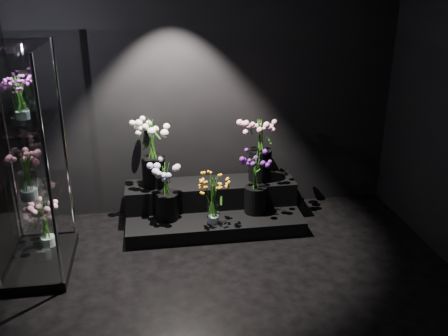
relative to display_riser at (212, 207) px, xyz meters
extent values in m
plane|color=black|center=(0.05, -1.64, -0.17)|extent=(4.00, 4.00, 0.00)
plane|color=black|center=(0.05, 0.36, 1.23)|extent=(4.00, 0.00, 4.00)
cube|color=black|center=(0.00, -0.09, -0.09)|extent=(1.82, 0.81, 0.15)
cube|color=black|center=(0.00, 0.11, 0.11)|extent=(1.82, 0.41, 0.25)
cube|color=black|center=(-1.66, -0.64, -0.12)|extent=(0.55, 0.91, 0.09)
cube|color=white|center=(-1.66, -0.64, 0.60)|extent=(0.49, 0.85, 0.01)
cube|color=white|center=(-1.66, -0.64, 1.19)|extent=(0.49, 0.85, 0.01)
cylinder|color=white|center=(-0.03, -0.33, 0.09)|extent=(0.12, 0.12, 0.22)
cylinder|color=black|center=(-0.49, -0.17, 0.13)|extent=(0.24, 0.24, 0.28)
cylinder|color=black|center=(0.44, -0.16, 0.13)|extent=(0.23, 0.23, 0.29)
cylinder|color=black|center=(-0.60, 0.12, 0.40)|extent=(0.24, 0.24, 0.32)
cylinder|color=black|center=(0.54, 0.10, 0.41)|extent=(0.25, 0.25, 0.35)
cylinder|color=white|center=(-1.62, -0.86, 0.73)|extent=(0.15, 0.15, 0.24)
cylinder|color=white|center=(-1.66, -0.53, 1.30)|extent=(0.12, 0.12, 0.20)
cylinder|color=white|center=(-1.63, -0.43, 0.06)|extent=(0.15, 0.15, 0.27)
camera|label=1|loc=(-0.60, -4.78, 2.38)|focal=40.00mm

